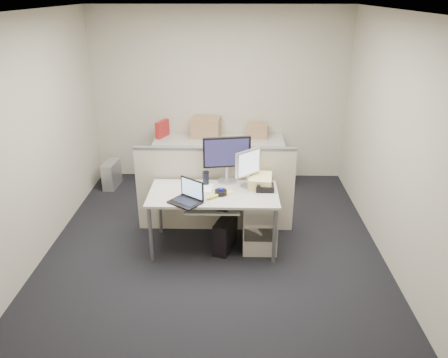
{
  "coord_description": "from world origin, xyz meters",
  "views": [
    {
      "loc": [
        0.23,
        -4.57,
        2.9
      ],
      "look_at": [
        0.12,
        0.15,
        0.84
      ],
      "focal_mm": 35.0,
      "sensor_mm": 36.0,
      "label": 1
    }
  ],
  "objects_px": {
    "desk": "(213,198)",
    "desk_phone": "(265,188)",
    "laptop": "(185,193)",
    "monitor_main": "(227,160)"
  },
  "relations": [
    {
      "from": "laptop",
      "to": "desk_phone",
      "type": "height_order",
      "value": "laptop"
    },
    {
      "from": "desk",
      "to": "laptop",
      "type": "distance_m",
      "value": 0.45
    },
    {
      "from": "laptop",
      "to": "desk_phone",
      "type": "distance_m",
      "value": 0.97
    },
    {
      "from": "desk",
      "to": "desk_phone",
      "type": "relative_size",
      "value": 7.18
    },
    {
      "from": "desk",
      "to": "laptop",
      "type": "bearing_deg",
      "value": -136.97
    },
    {
      "from": "desk",
      "to": "monitor_main",
      "type": "distance_m",
      "value": 0.5
    },
    {
      "from": "monitor_main",
      "to": "desk_phone",
      "type": "distance_m",
      "value": 0.57
    },
    {
      "from": "desk",
      "to": "monitor_main",
      "type": "relative_size",
      "value": 2.62
    },
    {
      "from": "desk",
      "to": "laptop",
      "type": "xyz_separation_m",
      "value": [
        -0.3,
        -0.28,
        0.19
      ]
    },
    {
      "from": "desk_phone",
      "to": "laptop",
      "type": "bearing_deg",
      "value": -157.32
    }
  ]
}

